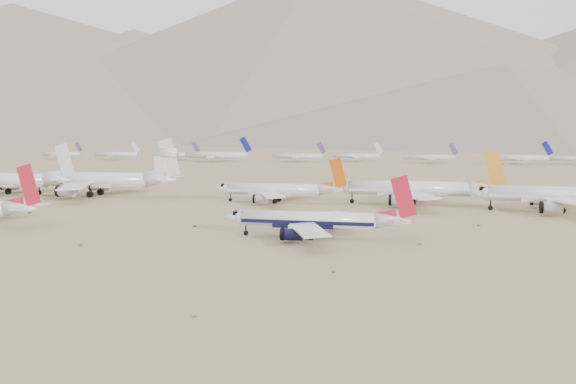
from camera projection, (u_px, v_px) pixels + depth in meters
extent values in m
plane|color=#9B845A|center=(304.00, 242.00, 137.46)|extent=(7000.00, 7000.00, 0.00)
cylinder|color=silver|center=(308.00, 219.00, 141.89)|extent=(30.34, 3.59, 3.59)
cube|color=black|center=(308.00, 221.00, 141.93)|extent=(29.74, 3.64, 0.81)
sphere|color=silver|center=(242.00, 217.00, 145.23)|extent=(3.59, 3.59, 3.59)
cube|color=black|center=(240.00, 213.00, 145.25)|extent=(2.51, 2.33, 0.90)
cone|color=silver|center=(393.00, 221.00, 137.73)|extent=(7.59, 3.59, 3.59)
cube|color=silver|center=(309.00, 230.00, 131.11)|extent=(11.72, 18.47, 0.56)
cube|color=silver|center=(399.00, 221.00, 133.98)|extent=(4.82, 6.30, 0.22)
cylinder|color=black|center=(293.00, 235.00, 135.25)|extent=(4.21, 2.58, 2.58)
cube|color=silver|center=(326.00, 216.00, 151.76)|extent=(11.72, 18.47, 0.56)
cube|color=silver|center=(401.00, 217.00, 140.75)|extent=(4.82, 6.30, 0.22)
cylinder|color=black|center=(307.00, 224.00, 149.72)|extent=(4.21, 2.58, 2.58)
cube|color=#B5192D|center=(404.00, 197.00, 136.75)|extent=(5.75, 0.29, 9.48)
cylinder|color=black|center=(246.00, 233.00, 145.39)|extent=(1.08, 0.45, 1.08)
cylinder|color=black|center=(311.00, 236.00, 139.51)|extent=(1.51, 0.90, 1.51)
cylinder|color=black|center=(315.00, 233.00, 144.39)|extent=(1.51, 0.90, 1.51)
cone|color=silver|center=(21.00, 208.00, 155.18)|extent=(8.29, 3.98, 3.98)
cube|color=silver|center=(17.00, 208.00, 151.06)|extent=(5.27, 6.89, 0.24)
cube|color=silver|center=(37.00, 205.00, 158.48)|extent=(5.27, 6.89, 0.24)
cube|color=#B5192D|center=(29.00, 185.00, 154.09)|extent=(6.29, 0.32, 10.36)
cylinder|color=silver|center=(555.00, 194.00, 185.01)|extent=(37.57, 4.55, 4.55)
cube|color=silver|center=(555.00, 196.00, 185.06)|extent=(36.82, 4.62, 1.02)
sphere|color=silver|center=(487.00, 193.00, 189.14)|extent=(4.55, 4.55, 4.55)
cube|color=black|center=(485.00, 188.00, 189.16)|extent=(3.19, 2.96, 1.14)
cube|color=silver|center=(575.00, 202.00, 171.61)|extent=(14.51, 22.86, 0.71)
cylinder|color=silver|center=(552.00, 208.00, 176.74)|extent=(5.22, 3.28, 3.28)
cube|color=silver|center=(557.00, 192.00, 197.29)|extent=(14.51, 22.86, 0.71)
cylinder|color=silver|center=(541.00, 200.00, 194.76)|extent=(5.22, 3.28, 3.28)
cylinder|color=black|center=(490.00, 208.00, 189.35)|extent=(1.37, 0.57, 1.37)
cylinder|color=black|center=(562.00, 210.00, 182.00)|extent=(1.91, 1.14, 1.91)
cylinder|color=black|center=(558.00, 208.00, 188.18)|extent=(1.91, 1.14, 1.91)
cylinder|color=silver|center=(408.00, 188.00, 202.38)|extent=(37.85, 4.60, 4.60)
cube|color=silver|center=(408.00, 190.00, 202.44)|extent=(37.09, 4.67, 1.03)
sphere|color=silver|center=(349.00, 187.00, 206.55)|extent=(4.60, 4.60, 4.60)
cube|color=black|center=(346.00, 183.00, 206.57)|extent=(3.22, 2.99, 1.15)
cone|color=silver|center=(485.00, 189.00, 197.20)|extent=(9.46, 4.60, 4.60)
cube|color=silver|center=(416.00, 195.00, 188.88)|extent=(14.62, 23.04, 0.71)
cube|color=silver|center=(493.00, 188.00, 192.50)|extent=(6.01, 7.86, 0.28)
cylinder|color=silver|center=(400.00, 200.00, 194.05)|extent=(5.26, 3.31, 3.31)
cube|color=silver|center=(419.00, 187.00, 214.76)|extent=(14.62, 23.04, 0.71)
cube|color=silver|center=(490.00, 186.00, 200.98)|extent=(6.01, 7.86, 0.28)
cylinder|color=silver|center=(403.00, 194.00, 212.22)|extent=(5.26, 3.31, 3.31)
cube|color=orange|center=(495.00, 167.00, 195.96)|extent=(7.17, 0.37, 11.82)
cylinder|color=black|center=(352.00, 201.00, 206.76)|extent=(1.38, 0.57, 1.38)
cylinder|color=black|center=(413.00, 203.00, 199.35)|extent=(1.93, 1.15, 1.93)
cylinder|color=black|center=(413.00, 201.00, 205.59)|extent=(1.93, 1.15, 1.93)
cylinder|color=silver|center=(273.00, 189.00, 208.62)|extent=(31.03, 3.79, 3.79)
cube|color=silver|center=(273.00, 191.00, 208.67)|extent=(30.41, 3.85, 0.85)
sphere|color=silver|center=(228.00, 188.00, 212.04)|extent=(3.79, 3.79, 3.79)
cube|color=black|center=(226.00, 185.00, 212.06)|extent=(2.66, 2.47, 0.95)
cone|color=silver|center=(331.00, 190.00, 204.37)|extent=(7.76, 3.79, 3.79)
cube|color=silver|center=(272.00, 195.00, 197.54)|extent=(11.99, 18.89, 0.59)
cube|color=silver|center=(334.00, 189.00, 200.51)|extent=(4.93, 6.44, 0.23)
cylinder|color=silver|center=(262.00, 199.00, 201.78)|extent=(4.31, 2.73, 2.73)
cube|color=silver|center=(288.00, 188.00, 218.78)|extent=(11.99, 18.89, 0.59)
cube|color=silver|center=(338.00, 187.00, 207.47)|extent=(4.93, 6.44, 0.23)
cylinder|color=silver|center=(274.00, 194.00, 216.70)|extent=(4.31, 2.73, 2.73)
cube|color=#CA4D0C|center=(338.00, 173.00, 203.36)|extent=(5.88, 0.30, 9.69)
cylinder|color=black|center=(230.00, 200.00, 212.21)|extent=(1.14, 0.47, 1.14)
cylinder|color=black|center=(275.00, 201.00, 206.12)|extent=(1.59, 0.95, 1.59)
cylinder|color=black|center=(279.00, 199.00, 211.27)|extent=(1.59, 0.95, 1.59)
cylinder|color=silver|center=(90.00, 179.00, 227.64)|extent=(43.76, 5.24, 5.24)
cube|color=silver|center=(90.00, 181.00, 227.71)|extent=(42.88, 5.32, 1.18)
sphere|color=silver|center=(36.00, 178.00, 232.46)|extent=(5.24, 5.24, 5.24)
cube|color=black|center=(33.00, 174.00, 232.48)|extent=(3.67, 3.41, 1.31)
cone|color=silver|center=(161.00, 180.00, 221.65)|extent=(10.94, 5.24, 5.24)
cube|color=silver|center=(75.00, 186.00, 212.07)|extent=(16.90, 26.63, 0.82)
cube|color=silver|center=(161.00, 179.00, 216.23)|extent=(6.95, 9.08, 0.31)
cylinder|color=silver|center=(68.00, 191.00, 218.04)|extent=(6.08, 3.77, 3.77)
cube|color=silver|center=(120.00, 179.00, 241.91)|extent=(16.90, 26.63, 0.82)
cube|color=silver|center=(172.00, 177.00, 226.01)|extent=(6.95, 9.08, 0.31)
cylinder|color=silver|center=(100.00, 186.00, 238.97)|extent=(6.08, 3.77, 3.77)
cube|color=silver|center=(169.00, 158.00, 220.22)|extent=(8.29, 0.42, 13.66)
cylinder|color=silver|center=(170.00, 153.00, 219.99)|extent=(5.47, 3.39, 3.39)
cylinder|color=black|center=(39.00, 193.00, 232.69)|extent=(1.57, 0.65, 1.57)
cylinder|color=black|center=(90.00, 194.00, 224.18)|extent=(2.20, 1.31, 2.20)
cylinder|color=black|center=(100.00, 192.00, 231.29)|extent=(2.20, 1.31, 2.20)
cone|color=silver|center=(58.00, 180.00, 225.94)|extent=(9.92, 4.87, 4.87)
cube|color=silver|center=(56.00, 179.00, 221.01)|extent=(6.30, 8.23, 0.29)
cube|color=silver|center=(29.00, 179.00, 244.37)|extent=(15.32, 24.14, 0.75)
cube|color=silver|center=(70.00, 177.00, 229.91)|extent=(6.30, 8.23, 0.29)
cylinder|color=silver|center=(10.00, 186.00, 241.71)|extent=(5.51, 3.51, 3.51)
cube|color=silver|center=(65.00, 160.00, 224.65)|extent=(7.52, 0.39, 12.39)
cylinder|color=black|center=(8.00, 191.00, 234.78)|extent=(2.05, 1.22, 2.05)
cylinder|color=silver|center=(61.00, 154.00, 493.25)|extent=(32.08, 3.17, 3.17)
cube|color=#5B347E|center=(79.00, 147.00, 489.39)|extent=(6.39, 0.32, 8.05)
cube|color=silver|center=(55.00, 155.00, 485.25)|extent=(8.45, 14.77, 0.32)
cube|color=silver|center=(67.00, 154.00, 501.36)|extent=(8.45, 14.77, 0.32)
cylinder|color=silver|center=(116.00, 154.00, 486.18)|extent=(34.17, 3.38, 3.38)
cube|color=silver|center=(135.00, 147.00, 482.07)|extent=(6.81, 0.34, 8.57)
cube|color=silver|center=(110.00, 155.00, 477.65)|extent=(9.00, 15.73, 0.34)
cube|color=silver|center=(122.00, 154.00, 494.82)|extent=(9.00, 15.73, 0.34)
cylinder|color=silver|center=(175.00, 155.00, 476.88)|extent=(35.15, 3.47, 3.47)
cube|color=#5B347E|center=(196.00, 147.00, 472.65)|extent=(7.00, 0.35, 8.82)
cube|color=silver|center=(170.00, 156.00, 468.11)|extent=(9.26, 16.18, 0.35)
cube|color=silver|center=(180.00, 155.00, 485.76)|extent=(9.26, 16.18, 0.35)
cylinder|color=silver|center=(216.00, 155.00, 457.37)|extent=(46.41, 4.59, 4.59)
cube|color=navy|center=(246.00, 144.00, 451.79)|extent=(9.24, 0.46, 11.64)
cube|color=silver|center=(211.00, 157.00, 445.79)|extent=(12.23, 21.36, 0.46)
cube|color=silver|center=(222.00, 155.00, 469.10)|extent=(12.23, 21.36, 0.46)
cylinder|color=silver|center=(298.00, 156.00, 454.37)|extent=(36.00, 3.56, 3.56)
cube|color=#5B347E|center=(321.00, 148.00, 450.04)|extent=(7.17, 0.36, 9.03)
cube|color=silver|center=(295.00, 157.00, 445.38)|extent=(9.48, 16.57, 0.36)
cube|color=silver|center=(300.00, 156.00, 463.47)|extent=(9.48, 16.57, 0.36)
cylinder|color=silver|center=(356.00, 156.00, 460.64)|extent=(33.58, 3.32, 3.32)
cube|color=silver|center=(378.00, 148.00, 456.59)|extent=(6.69, 0.33, 8.42)
cube|color=silver|center=(355.00, 157.00, 452.25)|extent=(8.85, 15.46, 0.33)
cube|color=silver|center=(358.00, 156.00, 469.12)|extent=(8.85, 15.46, 0.33)
cylinder|color=silver|center=(429.00, 157.00, 437.36)|extent=(33.83, 3.34, 3.34)
cube|color=#5B347E|center=(453.00, 149.00, 433.29)|extent=(6.74, 0.33, 8.49)
cube|color=silver|center=(429.00, 159.00, 428.91)|extent=(8.91, 15.57, 0.33)
cube|color=silver|center=(429.00, 157.00, 445.91)|extent=(8.91, 15.57, 0.33)
cylinder|color=silver|center=(517.00, 158.00, 423.53)|extent=(38.96, 3.85, 3.85)
cube|color=navy|center=(547.00, 148.00, 418.84)|extent=(7.76, 0.38, 9.77)
cube|color=silver|center=(519.00, 159.00, 413.80)|extent=(10.26, 17.93, 0.38)
cube|color=silver|center=(516.00, 158.00, 433.37)|extent=(10.26, 17.93, 0.38)
cylinder|color=silver|center=(572.00, 159.00, 422.17)|extent=(31.93, 3.16, 3.16)
cube|color=silver|center=(575.00, 160.00, 414.20)|extent=(8.41, 14.70, 0.32)
cube|color=silver|center=(570.00, 159.00, 430.24)|extent=(8.41, 14.70, 0.32)
cone|color=slate|center=(15.00, 70.00, 2071.37)|extent=(3024.00, 3024.00, 420.00)
cone|color=slate|center=(136.00, 83.00, 1812.12)|extent=(1800.00, 1800.00, 300.00)
cone|color=slate|center=(318.00, 53.00, 1819.68)|extent=(2444.00, 2444.00, 470.00)
cone|color=slate|center=(510.00, 87.00, 1517.43)|extent=(1824.00, 1824.00, 240.00)
cone|color=slate|center=(82.00, 116.00, 1354.07)|extent=(855.00, 855.00, 95.00)
cone|color=slate|center=(504.00, 102.00, 1164.75)|extent=(1260.00, 1260.00, 140.00)
ellipsoid|color=brown|center=(30.00, 212.00, 182.57)|extent=(1.12, 1.12, 0.62)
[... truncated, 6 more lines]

